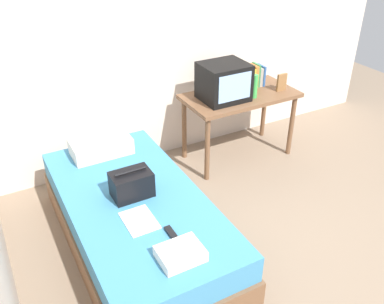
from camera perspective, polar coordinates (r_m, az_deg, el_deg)
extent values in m
plane|color=#84705B|center=(3.47, 13.53, -13.90)|extent=(8.00, 8.00, 0.00)
cube|color=beige|center=(4.28, -2.36, 16.14)|extent=(5.20, 0.10, 2.60)
cube|color=brown|center=(3.42, -7.45, -10.81)|extent=(1.00, 2.00, 0.27)
cube|color=teal|center=(3.26, -7.74, -7.65)|extent=(0.97, 1.94, 0.21)
cube|color=brown|center=(4.30, 6.59, 7.62)|extent=(1.16, 0.60, 0.04)
cylinder|color=brown|center=(4.03, 2.10, 0.33)|extent=(0.05, 0.05, 0.68)
cylinder|color=brown|center=(4.59, 13.40, 3.51)|extent=(0.05, 0.05, 0.68)
cylinder|color=brown|center=(4.40, -1.07, 3.15)|extent=(0.05, 0.05, 0.68)
cylinder|color=brown|center=(4.91, 9.80, 5.82)|extent=(0.05, 0.05, 0.68)
cube|color=black|center=(4.10, 4.34, 9.54)|extent=(0.44, 0.38, 0.36)
cube|color=#8CB2E0|center=(3.94, 5.87, 8.74)|extent=(0.35, 0.01, 0.26)
cylinder|color=green|center=(4.19, 8.52, 8.85)|extent=(0.06, 0.06, 0.23)
cube|color=black|center=(4.41, 7.42, 10.14)|extent=(0.04, 0.13, 0.24)
cube|color=gold|center=(4.44, 7.87, 10.07)|extent=(0.04, 0.15, 0.21)
cube|color=#CC7233|center=(4.46, 8.34, 10.26)|extent=(0.04, 0.14, 0.23)
cube|color=#337F47|center=(4.48, 8.70, 10.38)|extent=(0.02, 0.13, 0.24)
cube|color=gray|center=(4.51, 9.01, 10.19)|extent=(0.04, 0.13, 0.20)
cube|color=#2D5699|center=(4.52, 9.36, 10.34)|extent=(0.02, 0.14, 0.21)
cube|color=olive|center=(4.41, 12.13, 9.27)|extent=(0.11, 0.02, 0.18)
cube|color=silver|center=(3.75, -12.30, 0.77)|extent=(0.51, 0.30, 0.14)
cube|color=black|center=(3.16, -8.23, -4.38)|extent=(0.30, 0.20, 0.20)
cylinder|color=black|center=(3.10, -8.39, -2.65)|extent=(0.24, 0.02, 0.02)
cube|color=white|center=(2.98, -7.19, -9.25)|extent=(0.21, 0.29, 0.01)
cube|color=black|center=(2.85, -2.78, -11.09)|extent=(0.04, 0.16, 0.02)
cube|color=white|center=(2.67, -1.58, -13.69)|extent=(0.28, 0.22, 0.07)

